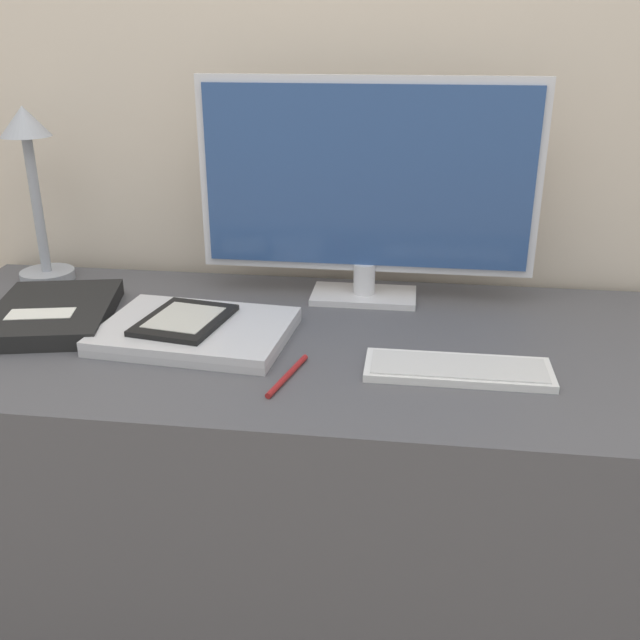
{
  "coord_description": "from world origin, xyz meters",
  "views": [
    {
      "loc": [
        0.19,
        -0.87,
        1.24
      ],
      "look_at": [
        0.05,
        0.15,
        0.81
      ],
      "focal_mm": 40.0,
      "sensor_mm": 36.0,
      "label": 1
    }
  ],
  "objects_px": {
    "monitor": "(367,186)",
    "keyboard": "(458,369)",
    "desk_lamp": "(32,176)",
    "laptop": "(196,331)",
    "ereader": "(184,320)",
    "notebook": "(53,313)",
    "pen": "(288,375)"
  },
  "relations": [
    {
      "from": "notebook",
      "to": "monitor",
      "type": "bearing_deg",
      "value": 19.53
    },
    {
      "from": "desk_lamp",
      "to": "notebook",
      "type": "xyz_separation_m",
      "value": [
        0.12,
        -0.21,
        -0.2
      ]
    },
    {
      "from": "ereader",
      "to": "notebook",
      "type": "bearing_deg",
      "value": 172.46
    },
    {
      "from": "desk_lamp",
      "to": "notebook",
      "type": "relative_size",
      "value": 1.13
    },
    {
      "from": "keyboard",
      "to": "notebook",
      "type": "height_order",
      "value": "notebook"
    },
    {
      "from": "laptop",
      "to": "desk_lamp",
      "type": "bearing_deg",
      "value": 147.64
    },
    {
      "from": "keyboard",
      "to": "desk_lamp",
      "type": "bearing_deg",
      "value": 158.45
    },
    {
      "from": "desk_lamp",
      "to": "notebook",
      "type": "distance_m",
      "value": 0.32
    },
    {
      "from": "monitor",
      "to": "laptop",
      "type": "relative_size",
      "value": 1.9
    },
    {
      "from": "desk_lamp",
      "to": "laptop",
      "type": "bearing_deg",
      "value": -32.36
    },
    {
      "from": "monitor",
      "to": "pen",
      "type": "relative_size",
      "value": 4.55
    },
    {
      "from": "monitor",
      "to": "laptop",
      "type": "height_order",
      "value": "monitor"
    },
    {
      "from": "ereader",
      "to": "desk_lamp",
      "type": "xyz_separation_m",
      "value": [
        -0.37,
        0.25,
        0.19
      ]
    },
    {
      "from": "keyboard",
      "to": "notebook",
      "type": "bearing_deg",
      "value": 170.82
    },
    {
      "from": "monitor",
      "to": "desk_lamp",
      "type": "relative_size",
      "value": 1.78
    },
    {
      "from": "laptop",
      "to": "notebook",
      "type": "xyz_separation_m",
      "value": [
        -0.27,
        0.04,
        0.0
      ]
    },
    {
      "from": "desk_lamp",
      "to": "notebook",
      "type": "bearing_deg",
      "value": -60.51
    },
    {
      "from": "keyboard",
      "to": "notebook",
      "type": "distance_m",
      "value": 0.71
    },
    {
      "from": "monitor",
      "to": "desk_lamp",
      "type": "bearing_deg",
      "value": 178.21
    },
    {
      "from": "laptop",
      "to": "notebook",
      "type": "bearing_deg",
      "value": 172.23
    },
    {
      "from": "laptop",
      "to": "pen",
      "type": "relative_size",
      "value": 2.39
    },
    {
      "from": "notebook",
      "to": "keyboard",
      "type": "bearing_deg",
      "value": -9.18
    },
    {
      "from": "monitor",
      "to": "keyboard",
      "type": "xyz_separation_m",
      "value": [
        0.17,
        -0.3,
        -0.21
      ]
    },
    {
      "from": "laptop",
      "to": "desk_lamp",
      "type": "xyz_separation_m",
      "value": [
        -0.39,
        0.25,
        0.2
      ]
    },
    {
      "from": "keyboard",
      "to": "ereader",
      "type": "distance_m",
      "value": 0.46
    },
    {
      "from": "monitor",
      "to": "keyboard",
      "type": "distance_m",
      "value": 0.41
    },
    {
      "from": "desk_lamp",
      "to": "pen",
      "type": "relative_size",
      "value": 2.55
    },
    {
      "from": "desk_lamp",
      "to": "pen",
      "type": "distance_m",
      "value": 0.72
    },
    {
      "from": "notebook",
      "to": "pen",
      "type": "relative_size",
      "value": 2.26
    },
    {
      "from": "ereader",
      "to": "notebook",
      "type": "relative_size",
      "value": 0.6
    },
    {
      "from": "pen",
      "to": "notebook",
      "type": "bearing_deg",
      "value": 160.05
    },
    {
      "from": "keyboard",
      "to": "laptop",
      "type": "height_order",
      "value": "laptop"
    }
  ]
}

